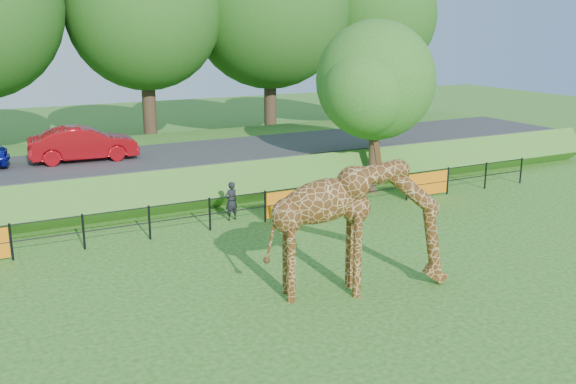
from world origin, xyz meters
The scene contains 9 objects.
ground centered at (0.00, 0.00, 0.00)m, with size 90.00×90.00×0.00m, color #255B16.
giraffe centered at (1.55, 1.60, 1.69)m, with size 4.74×0.87×3.38m, color #4F2C10, non-canonical shape.
perimeter_fence centered at (0.00, 8.00, 0.55)m, with size 28.07×0.10×1.10m, color black, non-canonical shape.
embankment centered at (0.00, 15.50, 0.65)m, with size 40.00×9.00×1.30m, color #255B16.
road centered at (0.00, 14.00, 1.36)m, with size 40.00×5.00×0.12m, color #2E2E30.
car_red centered at (-2.74, 14.33, 2.09)m, with size 1.41×4.04×1.33m, color #A70B13.
visitor centered at (1.07, 8.75, 0.68)m, with size 0.49×0.32×1.35m, color black.
tree_east centered at (7.60, 9.63, 4.28)m, with size 5.40×4.71×6.76m.
bg_tree_line centered at (1.89, 22.00, 7.19)m, with size 37.30×8.80×11.82m.
Camera 1 is at (-6.96, -10.95, 6.53)m, focal length 40.00 mm.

